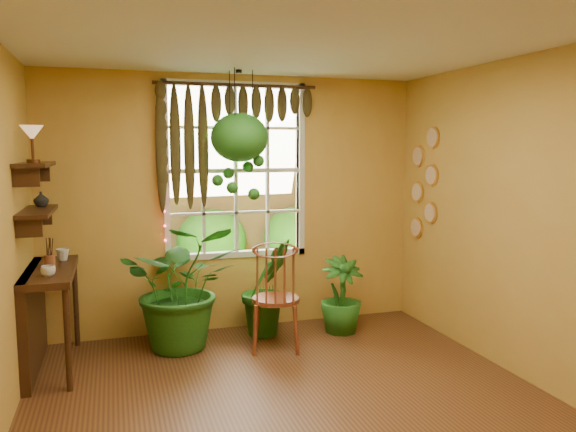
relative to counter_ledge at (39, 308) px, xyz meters
The scene contains 22 objects.
floor 2.55m from the counter_ledge, 39.96° to the right, with size 4.50×4.50×0.00m, color brown.
ceiling 3.29m from the counter_ledge, 39.96° to the right, with size 4.50×4.50×0.00m, color silver.
wall_back 2.17m from the counter_ledge, 18.80° to the left, with size 4.00×4.00×0.00m, color gold.
wall_right 4.30m from the counter_ledge, 22.26° to the right, with size 4.50×4.50×0.00m, color gold.
window 2.33m from the counter_ledge, 19.65° to the left, with size 1.52×0.10×1.86m.
valance_vine 2.57m from the counter_ledge, 17.07° to the left, with size 1.70×0.12×1.10m.
string_lights 1.76m from the counter_ledge, 27.17° to the left, with size 0.03×0.03×1.54m, color #FF2633, non-canonical shape.
wall_plates 4.02m from the counter_ledge, ahead, with size 0.04×0.32×1.10m, color #F4E8C8, non-canonical shape.
counter_ledge is the anchor object (origin of this frame).
shelf_lower 0.85m from the counter_ledge, ahead, with size 0.25×0.90×0.04m, color #3E2310.
shelf_upper 1.25m from the counter_ledge, ahead, with size 0.25×0.90×0.04m, color #3E2310.
backyard 5.74m from the counter_ledge, 67.84° to the left, with size 14.00×10.00×12.00m.
windsor_chair 2.13m from the counter_ledge, ahead, with size 0.58×0.60×1.24m.
potted_plant_left 1.28m from the counter_ledge, ahead, with size 1.11×0.96×1.24m, color #1B4813.
potted_plant_mid 2.18m from the counter_ledge, ahead, with size 0.55×0.45×1.01m, color #1B4813.
potted_plant_right 2.92m from the counter_ledge, ahead, with size 0.45×0.45×0.80m, color #1B4813.
hanging_basket 2.36m from the counter_ledge, ahead, with size 0.57×0.57×1.29m.
cup_a 0.53m from the counter_ledge, 69.02° to the right, with size 0.11×0.11×0.09m, color silver.
cup_b 0.56m from the counter_ledge, 60.34° to the left, with size 0.12×0.12×0.11m, color beige.
brush_jar 0.49m from the counter_ledge, ahead, with size 0.09×0.09×0.34m.
shelf_vase 0.97m from the counter_ledge, 80.95° to the left, with size 0.13×0.13×0.13m, color #B2AD99.
tiffany_lamp 1.51m from the counter_ledge, 77.34° to the right, with size 0.18×0.18×0.30m.
Camera 1 is at (-1.25, -3.58, 1.94)m, focal length 35.00 mm.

